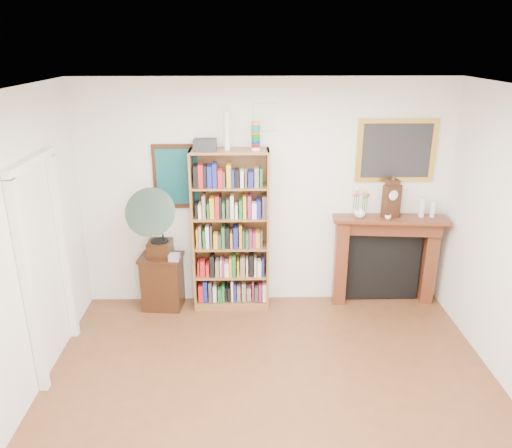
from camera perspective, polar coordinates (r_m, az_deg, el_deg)
The scene contains 15 objects.
room at distance 3.77m, azimuth 2.63°, elevation -7.87°, with size 4.51×5.01×2.81m.
door_casing at distance 5.28m, azimuth -23.02°, elevation -2.71°, with size 0.08×1.02×2.17m.
teal_poster at distance 6.04m, azimuth -8.96°, elevation 5.38°, with size 0.58×0.04×0.78m.
small_picture at distance 5.86m, azimuth 1.13°, elevation 12.14°, with size 0.26×0.04×0.30m.
gilt_painting at distance 6.19m, azimuth 15.74°, elevation 8.07°, with size 0.95×0.04×0.75m.
bookshelf at distance 5.99m, azimuth -2.93°, elevation 0.16°, with size 0.92×0.33×2.31m.
side_cabinet at distance 6.36m, azimuth -10.63°, elevation -6.50°, with size 0.51×0.37×0.70m, color black.
fireplace at distance 6.47m, azimuth 14.56°, elevation -3.07°, with size 1.40×0.45×1.16m.
gramophone at distance 5.94m, azimuth -11.42°, elevation 0.63°, with size 0.60×0.73×0.93m.
cd_stack at distance 6.06m, azimuth -9.33°, elevation -3.76°, with size 0.12×0.12×0.08m, color #AEAFBB.
mantel_clock at distance 6.19m, azimuth 15.22°, elevation 2.74°, with size 0.23×0.17×0.47m.
flower_vase at distance 6.14m, azimuth 11.79°, elevation 1.39°, with size 0.14×0.14×0.14m, color silver.
teacup at distance 6.16m, azimuth 14.85°, elevation 0.78°, with size 0.08×0.08×0.06m, color silver.
bottle_left at distance 6.35m, azimuth 18.44°, elevation 1.83°, with size 0.07×0.07×0.24m, color silver.
bottle_right at distance 6.39m, azimuth 19.56°, elevation 1.63°, with size 0.06×0.06×0.20m, color silver.
Camera 1 is at (-0.25, -3.32, 3.17)m, focal length 35.00 mm.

